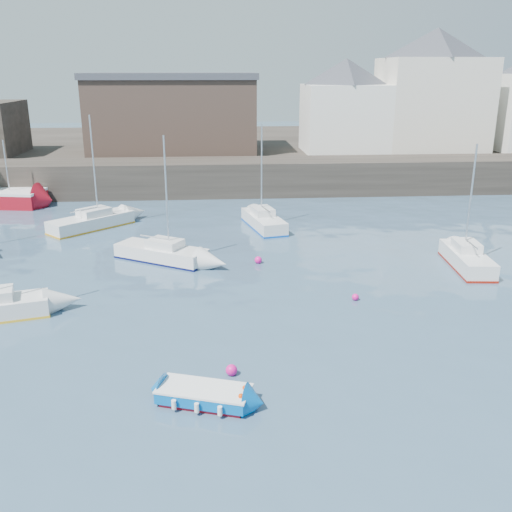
{
  "coord_description": "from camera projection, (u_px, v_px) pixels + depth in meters",
  "views": [
    {
      "loc": [
        -2.06,
        -15.95,
        10.67
      ],
      "look_at": [
        0.0,
        12.0,
        1.5
      ],
      "focal_mm": 40.0,
      "sensor_mm": 36.0,
      "label": 1
    }
  ],
  "objects": [
    {
      "name": "bldg_east_a",
      "position": [
        433.0,
        89.0,
        57.05
      ],
      "size": [
        13.36,
        13.36,
        11.8
      ],
      "color": "beige",
      "rests_on": "land_strip"
    },
    {
      "name": "land_strip",
      "position": [
        231.0,
        151.0,
        68.39
      ],
      "size": [
        90.0,
        32.0,
        2.8
      ],
      "primitive_type": "cube",
      "color": "#28231E",
      "rests_on": "ground"
    },
    {
      "name": "quay_wall",
      "position": [
        237.0,
        177.0,
        51.29
      ],
      "size": [
        90.0,
        5.0,
        3.0
      ],
      "primitive_type": "cube",
      "color": "#28231E",
      "rests_on": "ground"
    },
    {
      "name": "blue_dinghy",
      "position": [
        204.0,
        395.0,
        19.06
      ],
      "size": [
        3.37,
        2.22,
        0.59
      ],
      "color": "maroon",
      "rests_on": "ground"
    },
    {
      "name": "bldg_east_d",
      "position": [
        345.0,
        105.0,
        56.4
      ],
      "size": [
        11.14,
        11.14,
        8.95
      ],
      "color": "white",
      "rests_on": "land_strip"
    },
    {
      "name": "warehouse",
      "position": [
        173.0,
        113.0,
        56.86
      ],
      "size": [
        16.4,
        10.4,
        7.6
      ],
      "color": "#3D2D26",
      "rests_on": "land_strip"
    },
    {
      "name": "sailboat_c",
      "position": [
        467.0,
        258.0,
        32.24
      ],
      "size": [
        2.11,
        5.35,
        6.88
      ],
      "color": "silver",
      "rests_on": "ground"
    },
    {
      "name": "sailboat_b",
      "position": [
        162.0,
        253.0,
        33.39
      ],
      "size": [
        5.78,
        4.48,
        7.29
      ],
      "color": "silver",
      "rests_on": "ground"
    },
    {
      "name": "water",
      "position": [
        283.0,
        414.0,
        18.59
      ],
      "size": [
        220.0,
        220.0,
        0.0
      ],
      "primitive_type": "plane",
      "color": "#2D4760",
      "rests_on": "ground"
    },
    {
      "name": "buoy_far",
      "position": [
        258.0,
        263.0,
        33.05
      ],
      "size": [
        0.43,
        0.43,
        0.43
      ],
      "primitive_type": "sphere",
      "color": "#EA1283",
      "rests_on": "ground"
    },
    {
      "name": "buoy_near",
      "position": [
        232.0,
        375.0,
        20.95
      ],
      "size": [
        0.43,
        0.43,
        0.43
      ],
      "primitive_type": "sphere",
      "color": "#EA1283",
      "rests_on": "ground"
    },
    {
      "name": "sailboat_h",
      "position": [
        92.0,
        221.0,
        40.14
      ],
      "size": [
        5.72,
        5.6,
        7.81
      ],
      "color": "silver",
      "rests_on": "ground"
    },
    {
      "name": "sailboat_f",
      "position": [
        264.0,
        221.0,
        40.37
      ],
      "size": [
        2.97,
        5.78,
        7.18
      ],
      "color": "silver",
      "rests_on": "ground"
    },
    {
      "name": "buoy_mid",
      "position": [
        355.0,
        300.0,
        27.75
      ],
      "size": [
        0.34,
        0.34,
        0.34
      ],
      "primitive_type": "sphere",
      "color": "#EA1283",
      "rests_on": "ground"
    }
  ]
}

